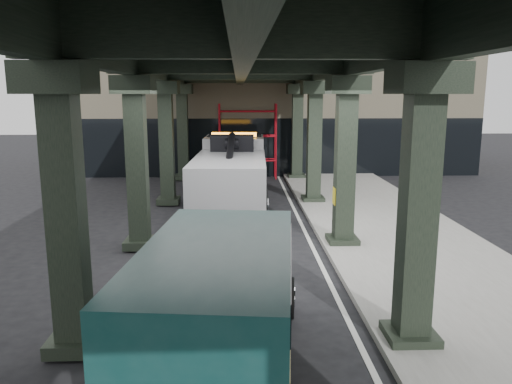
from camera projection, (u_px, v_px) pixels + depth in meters
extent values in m
plane|color=black|center=(258.00, 271.00, 12.92)|extent=(90.00, 90.00, 0.00)
cube|color=gray|center=(405.00, 243.00, 15.02)|extent=(5.00, 40.00, 0.15)
cube|color=silver|center=(312.00, 247.00, 14.94)|extent=(0.12, 38.00, 0.01)
cube|color=black|center=(418.00, 212.00, 8.60)|extent=(0.55, 0.55, 5.00)
cube|color=black|center=(426.00, 79.00, 8.17)|extent=(1.10, 1.10, 0.50)
cube|color=black|center=(410.00, 336.00, 9.05)|extent=(0.90, 0.90, 0.24)
cube|color=black|center=(345.00, 164.00, 14.49)|extent=(0.55, 0.55, 5.00)
cube|color=black|center=(348.00, 85.00, 14.05)|extent=(1.10, 1.10, 0.50)
cube|color=black|center=(342.00, 241.00, 14.94)|extent=(0.90, 0.90, 0.24)
cube|color=black|center=(314.00, 144.00, 20.37)|extent=(0.55, 0.55, 5.00)
cube|color=black|center=(315.00, 88.00, 19.94)|extent=(1.10, 1.10, 0.50)
cube|color=black|center=(313.00, 199.00, 20.82)|extent=(0.90, 0.90, 0.24)
cube|color=black|center=(297.00, 133.00, 26.25)|extent=(0.55, 0.55, 5.00)
cube|color=black|center=(298.00, 89.00, 25.82)|extent=(1.10, 1.10, 0.50)
cube|color=black|center=(296.00, 176.00, 26.70)|extent=(0.90, 0.90, 0.24)
cube|color=black|center=(66.00, 215.00, 8.40)|extent=(0.55, 0.55, 5.00)
cube|color=black|center=(56.00, 78.00, 7.96)|extent=(1.10, 1.10, 0.50)
cube|color=black|center=(76.00, 342.00, 8.85)|extent=(0.90, 0.90, 0.24)
cube|color=black|center=(137.00, 165.00, 14.28)|extent=(0.55, 0.55, 5.00)
cube|color=black|center=(133.00, 85.00, 13.85)|extent=(1.10, 1.10, 0.50)
cube|color=black|center=(141.00, 243.00, 14.73)|extent=(0.90, 0.90, 0.24)
cube|color=black|center=(167.00, 144.00, 20.17)|extent=(0.55, 0.55, 5.00)
cube|color=black|center=(165.00, 88.00, 19.73)|extent=(1.10, 1.10, 0.50)
cube|color=black|center=(169.00, 200.00, 20.61)|extent=(0.90, 0.90, 0.24)
cube|color=black|center=(183.00, 133.00, 26.05)|extent=(0.55, 0.55, 5.00)
cube|color=black|center=(182.00, 89.00, 25.61)|extent=(1.10, 1.10, 0.50)
cube|color=black|center=(184.00, 177.00, 26.50)|extent=(0.90, 0.90, 0.24)
cube|color=black|center=(349.00, 56.00, 13.90)|extent=(0.35, 32.00, 1.10)
cube|color=black|center=(132.00, 55.00, 13.69)|extent=(0.35, 32.00, 1.10)
cube|color=black|center=(241.00, 55.00, 13.80)|extent=(0.35, 32.00, 1.10)
cube|color=black|center=(241.00, 29.00, 13.66)|extent=(7.40, 32.00, 0.30)
cube|color=#C6B793|center=(277.00, 102.00, 31.83)|extent=(22.00, 10.00, 8.00)
cylinder|color=#AD0D1A|center=(220.00, 141.00, 27.09)|extent=(0.08, 0.08, 4.00)
cylinder|color=#AD0D1A|center=(219.00, 142.00, 26.31)|extent=(0.08, 0.08, 4.00)
cylinder|color=#AD0D1A|center=(275.00, 141.00, 27.20)|extent=(0.08, 0.08, 4.00)
cylinder|color=#AD0D1A|center=(276.00, 142.00, 26.41)|extent=(0.08, 0.08, 4.00)
cylinder|color=#AD0D1A|center=(248.00, 159.00, 27.34)|extent=(3.00, 0.08, 0.08)
cylinder|color=#AD0D1A|center=(248.00, 135.00, 27.09)|extent=(3.00, 0.08, 0.08)
cylinder|color=#AD0D1A|center=(247.00, 111.00, 26.84)|extent=(3.00, 0.08, 0.08)
cube|color=black|center=(231.00, 191.00, 19.61)|extent=(1.40, 8.18, 0.27)
cube|color=silver|center=(235.00, 159.00, 22.15)|extent=(2.65, 2.70, 1.95)
cube|color=silver|center=(236.00, 167.00, 23.37)|extent=(2.58, 0.86, 0.98)
cube|color=black|center=(235.00, 146.00, 22.31)|extent=(2.44, 1.50, 0.92)
cube|color=silver|center=(230.00, 178.00, 18.25)|extent=(2.81, 5.52, 1.52)
cube|color=orange|center=(234.00, 134.00, 21.73)|extent=(1.96, 0.38, 0.17)
cube|color=black|center=(232.00, 143.00, 20.17)|extent=(1.76, 0.72, 0.65)
cylinder|color=black|center=(230.00, 156.00, 18.31)|extent=(0.41, 3.80, 1.45)
cube|color=black|center=(225.00, 227.00, 15.74)|extent=(0.38, 1.53, 0.20)
cube|color=black|center=(223.00, 235.00, 15.01)|extent=(1.75, 0.34, 0.20)
cylinder|color=black|center=(209.00, 181.00, 22.68)|extent=(0.43, 1.21, 1.19)
cylinder|color=silver|center=(209.00, 181.00, 22.68)|extent=(0.45, 0.67, 0.66)
cylinder|color=black|center=(261.00, 181.00, 22.67)|extent=(0.43, 1.21, 1.19)
cylinder|color=silver|center=(261.00, 181.00, 22.67)|extent=(0.45, 0.67, 0.66)
cylinder|color=black|center=(200.00, 197.00, 19.17)|extent=(0.43, 1.21, 1.19)
cylinder|color=silver|center=(200.00, 197.00, 19.17)|extent=(0.45, 0.67, 0.66)
cylinder|color=black|center=(262.00, 197.00, 19.16)|extent=(0.43, 1.21, 1.19)
cylinder|color=silver|center=(262.00, 197.00, 19.16)|extent=(0.45, 0.67, 0.66)
cylinder|color=black|center=(195.00, 205.00, 17.78)|extent=(0.43, 1.21, 1.19)
cylinder|color=silver|center=(195.00, 205.00, 17.78)|extent=(0.45, 0.67, 0.66)
cylinder|color=black|center=(262.00, 205.00, 17.77)|extent=(0.43, 1.21, 1.19)
cylinder|color=silver|center=(262.00, 205.00, 17.77)|extent=(0.45, 0.67, 0.66)
cube|color=#113E3C|center=(238.00, 271.00, 10.17)|extent=(2.18, 1.32, 0.91)
cube|color=#113E3C|center=(218.00, 310.00, 7.37)|extent=(2.58, 4.75, 1.97)
cube|color=olive|center=(222.00, 347.00, 7.92)|extent=(2.74, 5.86, 0.35)
cube|color=black|center=(235.00, 238.00, 9.62)|extent=(2.01, 0.64, 0.84)
cube|color=black|center=(220.00, 270.00, 7.57)|extent=(2.52, 3.84, 0.56)
cube|color=silver|center=(241.00, 280.00, 10.77)|extent=(2.02, 0.33, 0.30)
cylinder|color=black|center=(189.00, 295.00, 10.29)|extent=(0.37, 0.87, 0.85)
cylinder|color=silver|center=(189.00, 295.00, 10.29)|extent=(0.37, 0.50, 0.47)
cylinder|color=black|center=(287.00, 298.00, 10.15)|extent=(0.37, 0.87, 0.85)
cylinder|color=silver|center=(287.00, 298.00, 10.15)|extent=(0.37, 0.50, 0.47)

